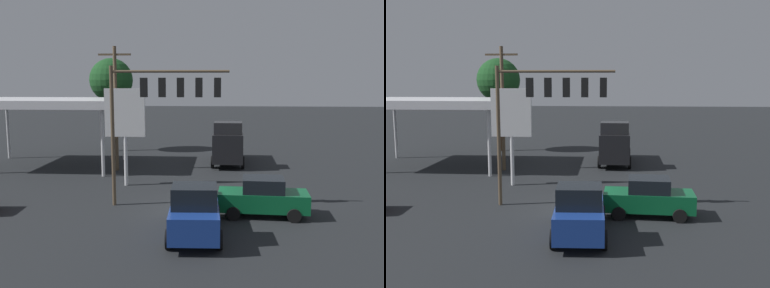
{
  "view_description": "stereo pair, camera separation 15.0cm",
  "coord_description": "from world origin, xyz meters",
  "views": [
    {
      "loc": [
        -1.56,
        21.34,
        6.55
      ],
      "look_at": [
        0.0,
        -2.0,
        3.2
      ],
      "focal_mm": 40.0,
      "sensor_mm": 36.0,
      "label": 1
    },
    {
      "loc": [
        -1.71,
        21.33,
        6.55
      ],
      "look_at": [
        0.0,
        -2.0,
        3.2
      ],
      "focal_mm": 40.0,
      "sensor_mm": 36.0,
      "label": 2
    }
  ],
  "objects": [
    {
      "name": "utility_pole",
      "position": [
        6.2,
        -9.95,
        4.88
      ],
      "size": [
        2.4,
        0.26,
        9.2
      ],
      "color": "brown",
      "rests_on": "ground"
    },
    {
      "name": "street_tree",
      "position": [
        8.84,
        -19.09,
        6.78
      ],
      "size": [
        4.1,
        4.1,
        8.88
      ],
      "color": "#4C331E",
      "rests_on": "ground"
    },
    {
      "name": "price_sign",
      "position": [
        4.46,
        -5.24,
        4.44
      ],
      "size": [
        2.56,
        0.27,
        6.21
      ],
      "color": "silver",
      "rests_on": "ground"
    },
    {
      "name": "traffic_signal_assembly",
      "position": [
        1.57,
        -0.79,
        5.69
      ],
      "size": [
        6.22,
        0.43,
        7.43
      ],
      "color": "brown",
      "rests_on": "ground"
    },
    {
      "name": "pickup_parked",
      "position": [
        -0.49,
        3.62,
        1.11
      ],
      "size": [
        2.42,
        5.27,
        2.4
      ],
      "rotation": [
        0.0,
        0.0,
        1.61
      ],
      "color": "navy",
      "rests_on": "ground"
    },
    {
      "name": "delivery_truck",
      "position": [
        -2.21,
        -13.25,
        1.69
      ],
      "size": [
        2.73,
        6.87,
        3.58
      ],
      "rotation": [
        0.0,
        0.0,
        1.54
      ],
      "color": "black",
      "rests_on": "ground"
    },
    {
      "name": "sedan_waiting",
      "position": [
        -3.69,
        0.6,
        0.95
      ],
      "size": [
        4.49,
        2.24,
        1.93
      ],
      "rotation": [
        0.0,
        0.0,
        -0.05
      ],
      "color": "#0C592D",
      "rests_on": "ground"
    },
    {
      "name": "ground_plane",
      "position": [
        0.0,
        0.0,
        0.0
      ],
      "size": [
        200.0,
        200.0,
        0.0
      ],
      "primitive_type": "plane",
      "color": "black"
    },
    {
      "name": "gas_station_canopy",
      "position": [
        11.78,
        -11.13,
        4.97
      ],
      "size": [
        11.42,
        7.91,
        5.32
      ],
      "color": "silver",
      "rests_on": "ground"
    }
  ]
}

